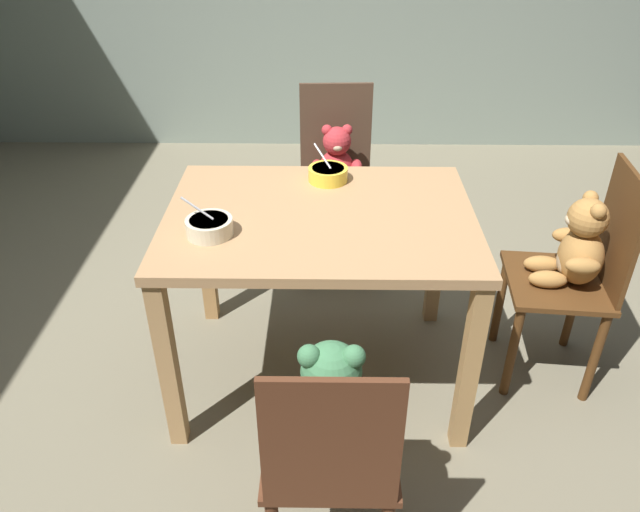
{
  "coord_description": "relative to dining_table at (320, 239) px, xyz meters",
  "views": [
    {
      "loc": [
        0.03,
        -1.93,
        1.8
      ],
      "look_at": [
        0.0,
        0.05,
        0.54
      ],
      "focal_mm": 34.37,
      "sensor_mm": 36.0,
      "label": 1
    }
  ],
  "objects": [
    {
      "name": "ground_plane",
      "position": [
        0.0,
        0.0,
        -0.67
      ],
      "size": [
        5.2,
        5.2,
        0.04
      ],
      "color": "#766F59"
    },
    {
      "name": "dining_table",
      "position": [
        0.0,
        0.0,
        0.0
      ],
      "size": [
        1.11,
        0.83,
        0.76
      ],
      "color": "tan",
      "rests_on": "ground_plane"
    },
    {
      "name": "teddy_chair_far_center",
      "position": [
        0.07,
        0.83,
        -0.11
      ],
      "size": [
        0.4,
        0.38,
        0.94
      ],
      "rotation": [
        0.0,
        0.0,
        -1.53
      ],
      "color": "#4A3626",
      "rests_on": "ground_plane"
    },
    {
      "name": "teddy_chair_near_right",
      "position": [
        0.97,
        0.03,
        -0.1
      ],
      "size": [
        0.4,
        0.43,
        0.91
      ],
      "rotation": [
        0.0,
        0.0,
        3.05
      ],
      "color": "#4F2F15",
      "rests_on": "ground_plane"
    },
    {
      "name": "porridge_bowl_yellow_far_center",
      "position": [
        0.03,
        0.28,
        0.13
      ],
      "size": [
        0.16,
        0.16,
        0.13
      ],
      "color": "yellow",
      "rests_on": "dining_table"
    },
    {
      "name": "teddy_chair_near_front",
      "position": [
        0.04,
        -0.82,
        -0.09
      ],
      "size": [
        0.37,
        0.38,
        0.87
      ],
      "rotation": [
        0.0,
        0.0,
        1.57
      ],
      "color": "#532D1A",
      "rests_on": "ground_plane"
    },
    {
      "name": "porridge_bowl_cream_near_left",
      "position": [
        -0.37,
        -0.15,
        0.14
      ],
      "size": [
        0.17,
        0.16,
        0.14
      ],
      "color": "beige",
      "rests_on": "dining_table"
    }
  ]
}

